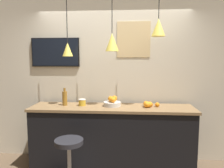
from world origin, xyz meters
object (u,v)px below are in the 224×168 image
(fruit_bowl, at_px, (112,102))
(bar_stool, at_px, (69,157))
(spread_jar, at_px, (82,102))
(juice_bottle, at_px, (65,98))
(mounted_tv, at_px, (55,52))

(fruit_bowl, bearing_deg, bar_stool, -127.00)
(fruit_bowl, distance_m, spread_jar, 0.47)
(juice_bottle, bearing_deg, mounted_tv, 126.70)
(bar_stool, distance_m, fruit_bowl, 1.03)
(bar_stool, height_order, fruit_bowl, fruit_bowl)
(juice_bottle, relative_size, mounted_tv, 0.34)
(bar_stool, height_order, spread_jar, spread_jar)
(juice_bottle, height_order, spread_jar, juice_bottle)
(bar_stool, bearing_deg, fruit_bowl, 53.00)
(mounted_tv, bearing_deg, juice_bottle, -53.30)
(juice_bottle, xyz_separation_m, spread_jar, (0.28, 0.00, -0.07))
(fruit_bowl, height_order, spread_jar, fruit_bowl)
(bar_stool, relative_size, fruit_bowl, 2.58)
(juice_bottle, xyz_separation_m, mounted_tv, (-0.23, 0.31, 0.72))
(fruit_bowl, relative_size, juice_bottle, 0.96)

